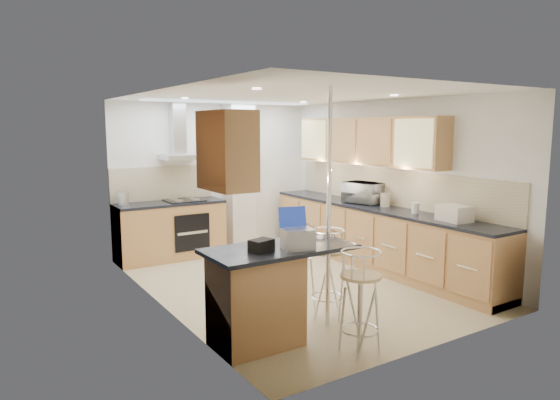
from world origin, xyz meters
TOP-DOWN VIEW (x-y plane):
  - ground at (0.00, 0.00)m, footprint 4.80×4.80m
  - room_shell at (0.32, 0.38)m, footprint 3.64×4.84m
  - right_counter at (1.50, 0.00)m, footprint 0.63×4.40m
  - back_counter at (-0.95, 2.10)m, footprint 1.70×0.63m
  - peninsula at (-1.12, -1.45)m, footprint 1.47×0.72m
  - microwave at (1.57, 0.36)m, footprint 0.51×0.65m
  - laptop at (-1.03, -1.63)m, footprint 0.33×0.28m
  - bag at (-1.37, -1.52)m, footprint 0.25×0.21m
  - bar_stool_near at (-0.66, -2.10)m, footprint 0.52×0.52m
  - bar_stool_end at (-0.35, -1.22)m, footprint 0.49×0.49m
  - jar_a at (1.61, 0.75)m, footprint 0.16×0.16m
  - jar_b at (1.67, 0.50)m, footprint 0.14×0.14m
  - jar_c at (1.60, -0.08)m, footprint 0.17×0.17m
  - jar_d at (1.52, -0.75)m, footprint 0.10×0.10m
  - bread_bin at (1.50, -1.41)m, footprint 0.33×0.40m
  - kettle at (-1.65, 2.16)m, footprint 0.16×0.16m

SIDE VIEW (x-z plane):
  - ground at x=0.00m, z-range 0.00..0.00m
  - back_counter at x=-0.95m, z-range 0.00..0.92m
  - right_counter at x=1.50m, z-range 0.00..0.92m
  - peninsula at x=-1.12m, z-range 0.01..0.95m
  - bar_stool_near at x=-0.66m, z-range 0.00..0.98m
  - bar_stool_end at x=-0.35m, z-range 0.00..0.99m
  - jar_d at x=1.52m, z-range 0.92..1.07m
  - jar_b at x=1.67m, z-range 0.92..1.07m
  - bag at x=-1.37m, z-range 0.94..1.06m
  - jar_a at x=1.61m, z-range 0.92..1.11m
  - kettle at x=-1.65m, z-range 0.92..1.12m
  - bread_bin at x=1.50m, z-range 0.92..1.12m
  - jar_c at x=1.60m, z-range 0.92..1.12m
  - laptop at x=-1.03m, z-range 0.94..1.14m
  - microwave at x=1.57m, z-range 0.92..1.24m
  - room_shell at x=0.32m, z-range 0.29..2.80m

